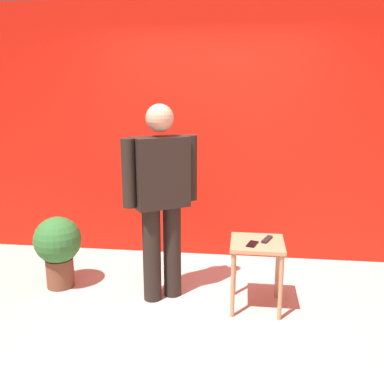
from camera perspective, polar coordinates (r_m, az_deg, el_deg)
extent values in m
plane|color=#B7B2A8|center=(3.51, -0.23, -17.94)|extent=(12.00, 12.00, 0.00)
cube|color=red|center=(4.62, 2.38, 7.89)|extent=(5.32, 0.12, 2.74)
cylinder|color=black|center=(3.77, -5.45, -8.39)|extent=(0.22, 0.22, 0.85)
cylinder|color=black|center=(3.84, -2.69, -7.94)|extent=(0.22, 0.22, 0.85)
cube|color=black|center=(3.60, -4.25, 2.68)|extent=(0.51, 0.45, 0.60)
cube|color=red|center=(3.70, -4.95, 3.46)|extent=(0.12, 0.08, 0.51)
cube|color=#384C99|center=(3.71, -4.98, 3.20)|extent=(0.04, 0.03, 0.46)
cylinder|color=black|center=(3.50, -8.56, 2.51)|extent=(0.16, 0.16, 0.57)
cylinder|color=black|center=(3.70, -0.19, 3.28)|extent=(0.16, 0.16, 0.57)
sphere|color=tan|center=(3.54, -4.38, 9.93)|extent=(0.23, 0.23, 0.23)
cube|color=tan|center=(3.61, 8.82, -6.87)|extent=(0.45, 0.45, 0.03)
cylinder|color=tan|center=(3.55, 5.53, -12.40)|extent=(0.04, 0.04, 0.57)
cylinder|color=tan|center=(3.56, 11.89, -12.54)|extent=(0.04, 0.04, 0.57)
cylinder|color=tan|center=(3.90, 5.71, -9.91)|extent=(0.04, 0.04, 0.57)
cylinder|color=tan|center=(3.91, 11.45, -10.04)|extent=(0.04, 0.04, 0.57)
cube|color=black|center=(3.53, 8.15, -6.96)|extent=(0.11, 0.16, 0.01)
cube|color=black|center=(3.64, 10.10, -6.32)|extent=(0.10, 0.17, 0.02)
cylinder|color=brown|center=(4.29, -17.38, -10.31)|extent=(0.26, 0.26, 0.28)
sphere|color=#2D7233|center=(4.17, -17.70, -6.20)|extent=(0.44, 0.44, 0.44)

